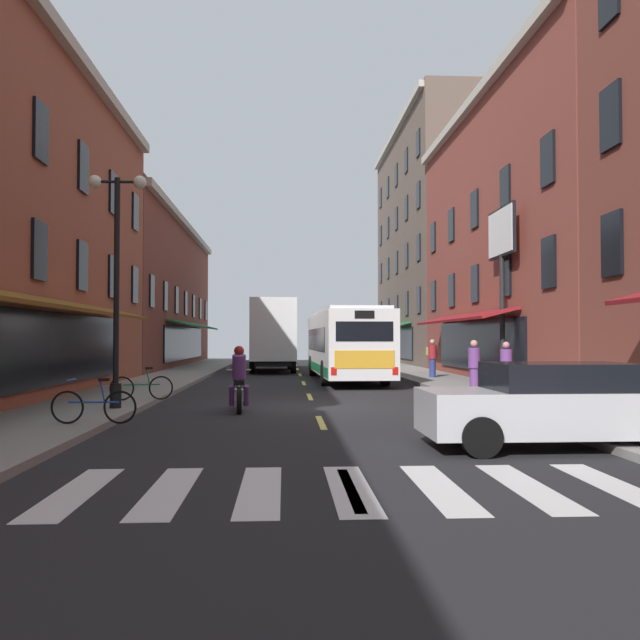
% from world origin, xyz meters
% --- Properties ---
extents(ground_plane, '(34.80, 80.00, 0.10)m').
position_xyz_m(ground_plane, '(0.00, 0.00, -0.05)').
color(ground_plane, black).
extents(lane_centre_dashes, '(0.14, 73.90, 0.01)m').
position_xyz_m(lane_centre_dashes, '(0.00, -0.25, 0.00)').
color(lane_centre_dashes, '#DBCC4C').
rests_on(lane_centre_dashes, ground).
extents(crosswalk_near, '(7.10, 2.80, 0.01)m').
position_xyz_m(crosswalk_near, '(0.00, -10.00, 0.00)').
color(crosswalk_near, silver).
rests_on(crosswalk_near, ground).
extents(sidewalk_left, '(3.00, 80.00, 0.14)m').
position_xyz_m(sidewalk_left, '(-5.90, 0.00, 0.07)').
color(sidewalk_left, gray).
rests_on(sidewalk_left, ground).
extents(sidewalk_right, '(3.00, 80.00, 0.14)m').
position_xyz_m(sidewalk_right, '(5.90, 0.00, 0.07)').
color(sidewalk_right, gray).
rests_on(sidewalk_right, ground).
extents(billboard_sign, '(0.40, 2.76, 6.45)m').
position_xyz_m(billboard_sign, '(7.05, 5.51, 5.01)').
color(billboard_sign, black).
rests_on(billboard_sign, sidewalk_right).
extents(transit_bus, '(2.89, 11.54, 3.06)m').
position_xyz_m(transit_bus, '(1.87, 11.08, 1.61)').
color(transit_bus, silver).
rests_on(transit_bus, ground).
extents(box_truck, '(2.67, 8.34, 3.94)m').
position_xyz_m(box_truck, '(-1.47, 19.36, 2.03)').
color(box_truck, '#B21E19').
rests_on(box_truck, ground).
extents(sedan_near, '(4.29, 1.92, 1.43)m').
position_xyz_m(sedan_near, '(3.69, -7.16, 0.73)').
color(sedan_near, silver).
rests_on(sedan_near, ground).
extents(sedan_mid, '(1.97, 4.56, 1.40)m').
position_xyz_m(sedan_mid, '(-1.60, 28.97, 0.71)').
color(sedan_mid, black).
rests_on(sedan_mid, ground).
extents(motorcycle_rider, '(0.62, 2.07, 1.66)m').
position_xyz_m(motorcycle_rider, '(-1.96, -1.06, 0.71)').
color(motorcycle_rider, black).
rests_on(motorcycle_rider, ground).
extents(bicycle_near, '(1.70, 0.48, 0.91)m').
position_xyz_m(bicycle_near, '(-4.75, 0.60, 0.50)').
color(bicycle_near, black).
rests_on(bicycle_near, sidewalk_left).
extents(bicycle_mid, '(1.71, 0.48, 0.91)m').
position_xyz_m(bicycle_mid, '(-4.60, -4.59, 0.50)').
color(bicycle_mid, black).
rests_on(bicycle_mid, sidewalk_left).
extents(pedestrian_near, '(0.42, 0.53, 1.67)m').
position_xyz_m(pedestrian_near, '(5.75, 11.15, 1.02)').
color(pedestrian_near, navy).
rests_on(pedestrian_near, sidewalk_right).
extents(pedestrian_mid, '(0.36, 0.36, 1.61)m').
position_xyz_m(pedestrian_mid, '(6.01, 2.04, 0.96)').
color(pedestrian_mid, black).
rests_on(pedestrian_mid, sidewalk_right).
extents(pedestrian_far, '(0.36, 0.36, 1.66)m').
position_xyz_m(pedestrian_far, '(4.98, 1.94, 0.99)').
color(pedestrian_far, '#66387F').
rests_on(pedestrian_far, sidewalk_right).
extents(street_lamp_twin, '(1.42, 0.32, 5.74)m').
position_xyz_m(street_lamp_twin, '(-4.94, -1.51, 3.31)').
color(street_lamp_twin, black).
rests_on(street_lamp_twin, sidewalk_left).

